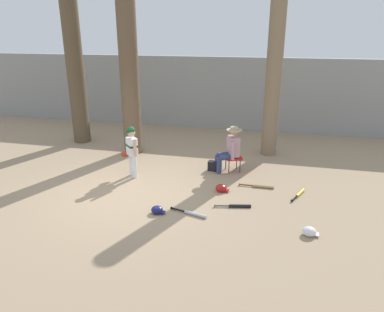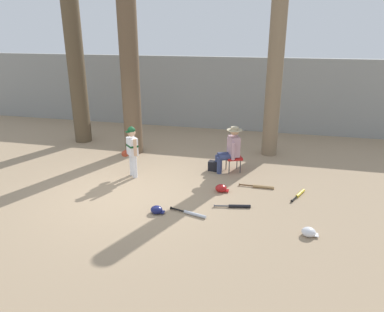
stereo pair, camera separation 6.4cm
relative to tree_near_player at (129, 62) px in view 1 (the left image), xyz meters
The scene contains 16 objects.
ground_plane 4.02m from the tree_near_player, 71.78° to the right, with size 60.00×60.00×0.00m, color #9E8466.
concrete_back_wall 3.80m from the tree_near_player, 74.71° to the left, with size 18.00×0.36×2.62m, color gray.
tree_near_player is the anchor object (origin of this frame).
tree_behind_spectator 4.12m from the tree_near_player, 10.96° to the left, with size 0.62×0.62×4.86m.
young_ballplayer 2.74m from the tree_near_player, 68.43° to the right, with size 0.56×0.45×1.31m.
folding_stool 3.99m from the tree_near_player, 15.19° to the right, with size 0.53×0.53×0.41m.
seated_spectator 3.78m from the tree_near_player, 16.31° to the right, with size 0.67×0.55×1.20m.
handbag_beside_stool 3.82m from the tree_near_player, 19.59° to the right, with size 0.34×0.18×0.26m, color black.
tree_far_left 2.20m from the tree_near_player, 162.27° to the left, with size 0.77×0.77×6.11m.
bat_yellow_trainer 5.82m from the tree_near_player, 22.44° to the right, with size 0.34×0.68×0.07m.
bat_wood_tan 5.05m from the tree_near_player, 24.28° to the right, with size 0.82×0.07×0.07m.
bat_aluminum_silver 5.09m from the tree_near_player, 52.28° to the right, with size 0.81×0.28×0.07m.
bat_black_composite 5.25m from the tree_near_player, 39.69° to the right, with size 0.77×0.22×0.07m.
batting_helmet_red 4.56m from the tree_near_player, 35.69° to the right, with size 0.31×0.24×0.18m.
batting_helmet_white 6.65m from the tree_near_player, 36.94° to the right, with size 0.30×0.23×0.17m.
batting_helmet_navy 4.79m from the tree_near_player, 61.22° to the right, with size 0.29×0.22×0.17m.
Camera 1 is at (3.18, -6.86, 3.54)m, focal length 33.57 mm.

